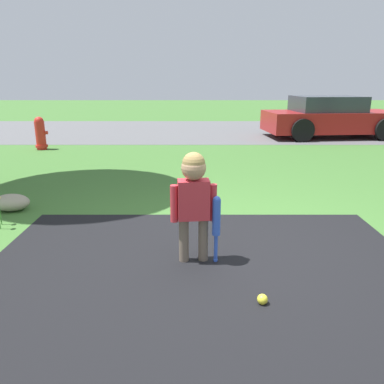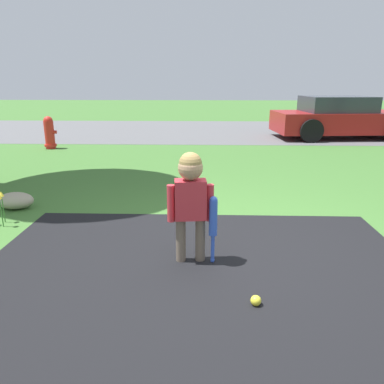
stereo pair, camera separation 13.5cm
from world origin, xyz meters
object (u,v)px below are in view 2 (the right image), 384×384
at_px(child, 190,192).
at_px(parked_car, 340,118).
at_px(sports_ball, 256,301).
at_px(baseball_bat, 213,220).
at_px(fire_hydrant, 49,133).

relative_size(child, parked_car, 0.26).
bearing_deg(sports_ball, baseball_bat, 114.28).
bearing_deg(parked_car, child, -122.05).
bearing_deg(sports_ball, child, 125.69).
relative_size(child, fire_hydrant, 1.30).
xyz_separation_m(child, sports_ball, (0.51, -0.71, -0.62)).
distance_m(sports_ball, parked_car, 9.40).
bearing_deg(baseball_bat, parked_car, 64.33).
xyz_separation_m(sports_ball, parked_car, (3.54, 8.69, 0.53)).
bearing_deg(fire_hydrant, child, -58.03).
bearing_deg(parked_car, baseball_bat, -120.80).
height_order(baseball_bat, sports_ball, baseball_bat).
height_order(child, parked_car, parked_car).
xyz_separation_m(child, parked_car, (4.05, 7.98, -0.09)).
distance_m(baseball_bat, sports_ball, 0.84).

